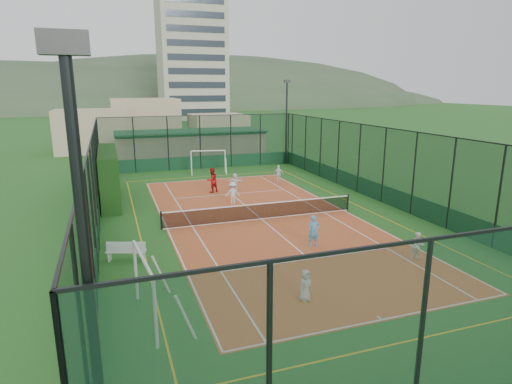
# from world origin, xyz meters

# --- Properties ---
(ground) EXTENTS (300.00, 300.00, 0.00)m
(ground) POSITION_xyz_m (0.00, 0.00, 0.00)
(ground) COLOR #2D6522
(ground) RESTS_ON ground
(court_slab) EXTENTS (11.17, 23.97, 0.01)m
(court_slab) POSITION_xyz_m (0.00, 0.00, 0.01)
(court_slab) COLOR #A65025
(court_slab) RESTS_ON ground
(tennis_net) EXTENTS (11.67, 0.12, 1.06)m
(tennis_net) POSITION_xyz_m (0.00, 0.00, 0.53)
(tennis_net) COLOR black
(tennis_net) RESTS_ON ground
(perimeter_fence) EXTENTS (18.12, 34.12, 5.00)m
(perimeter_fence) POSITION_xyz_m (0.00, 0.00, 2.50)
(perimeter_fence) COLOR #113421
(perimeter_fence) RESTS_ON ground
(floodlight_sw) EXTENTS (0.60, 0.26, 8.25)m
(floodlight_sw) POSITION_xyz_m (-8.60, -16.60, 4.12)
(floodlight_sw) COLOR black
(floodlight_sw) RESTS_ON ground
(floodlight_ne) EXTENTS (0.60, 0.26, 8.25)m
(floodlight_ne) POSITION_xyz_m (8.60, 16.60, 4.12)
(floodlight_ne) COLOR black
(floodlight_ne) RESTS_ON ground
(clubhouse) EXTENTS (15.20, 7.20, 3.15)m
(clubhouse) POSITION_xyz_m (0.00, 22.00, 1.57)
(clubhouse) COLOR tan
(clubhouse) RESTS_ON ground
(apartment_tower) EXTENTS (15.00, 12.00, 30.00)m
(apartment_tower) POSITION_xyz_m (12.00, 82.00, 15.00)
(apartment_tower) COLOR beige
(apartment_tower) RESTS_ON ground
(distant_hills) EXTENTS (200.00, 60.00, 24.00)m
(distant_hills) POSITION_xyz_m (0.00, 150.00, 0.00)
(distant_hills) COLOR #384C33
(distant_hills) RESTS_ON ground
(hedge_left) EXTENTS (1.19, 7.90, 3.46)m
(hedge_left) POSITION_xyz_m (-8.30, 7.39, 1.73)
(hedge_left) COLOR black
(hedge_left) RESTS_ON ground
(white_bench) EXTENTS (1.79, 1.02, 0.97)m
(white_bench) POSITION_xyz_m (-7.80, -3.86, 0.49)
(white_bench) COLOR white
(white_bench) RESTS_ON ground
(futsal_goal_near) EXTENTS (3.55, 1.35, 2.24)m
(futsal_goal_near) POSITION_xyz_m (-7.43, -9.36, 1.12)
(futsal_goal_near) COLOR white
(futsal_goal_near) RESTS_ON ground
(futsal_goal_far) EXTENTS (3.25, 1.43, 2.02)m
(futsal_goal_far) POSITION_xyz_m (0.20, 14.64, 1.01)
(futsal_goal_far) COLOR white
(futsal_goal_far) RESTS_ON ground
(child_near_left) EXTENTS (0.67, 0.54, 1.19)m
(child_near_left) POSITION_xyz_m (-1.84, -9.82, 0.61)
(child_near_left) COLOR silver
(child_near_left) RESTS_ON court_slab
(child_near_mid) EXTENTS (0.60, 0.42, 1.55)m
(child_near_mid) POSITION_xyz_m (0.92, -4.98, 0.78)
(child_near_mid) COLOR #4BA1D5
(child_near_mid) RESTS_ON court_slab
(child_near_right) EXTENTS (0.65, 0.51, 1.31)m
(child_near_right) POSITION_xyz_m (4.52, -8.07, 0.66)
(child_near_right) COLOR white
(child_near_right) RESTS_ON court_slab
(child_far_left) EXTENTS (1.01, 0.63, 1.49)m
(child_far_left) POSITION_xyz_m (-0.66, 3.79, 0.75)
(child_far_left) COLOR silver
(child_far_left) RESTS_ON court_slab
(child_far_right) EXTENTS (0.93, 0.61, 1.47)m
(child_far_right) POSITION_xyz_m (4.60, 8.66, 0.74)
(child_far_right) COLOR silver
(child_far_right) RESTS_ON court_slab
(child_far_back) EXTENTS (1.27, 0.67, 1.31)m
(child_far_back) POSITION_xyz_m (0.55, 7.37, 0.66)
(child_far_back) COLOR white
(child_far_back) RESTS_ON court_slab
(coach) EXTENTS (1.08, 0.98, 1.81)m
(coach) POSITION_xyz_m (-1.18, 7.40, 0.92)
(coach) COLOR #A91214
(coach) RESTS_ON court_slab
(tennis_balls) EXTENTS (4.30, 1.48, 0.07)m
(tennis_balls) POSITION_xyz_m (-0.97, 1.39, 0.04)
(tennis_balls) COLOR #CCE033
(tennis_balls) RESTS_ON court_slab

